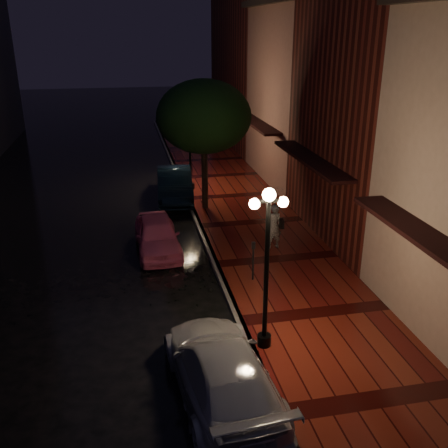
{
  "coord_description": "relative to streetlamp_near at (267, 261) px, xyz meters",
  "views": [
    {
      "loc": [
        -2.87,
        -15.62,
        7.9
      ],
      "look_at": [
        0.41,
        0.63,
        1.4
      ],
      "focal_mm": 40.0,
      "sensor_mm": 36.0,
      "label": 1
    }
  ],
  "objects": [
    {
      "name": "ground",
      "position": [
        -0.35,
        5.0,
        -2.6
      ],
      "size": [
        120.0,
        120.0,
        0.0
      ],
      "primitive_type": "plane",
      "color": "black",
      "rests_on": "ground"
    },
    {
      "name": "sidewalk",
      "position": [
        1.9,
        5.0,
        -2.53
      ],
      "size": [
        4.5,
        60.0,
        0.15
      ],
      "primitive_type": "cube",
      "color": "#450E0C",
      "rests_on": "ground"
    },
    {
      "name": "curb",
      "position": [
        -0.35,
        5.0,
        -2.53
      ],
      "size": [
        0.25,
        60.0,
        0.15
      ],
      "primitive_type": "cube",
      "color": "#595451",
      "rests_on": "ground"
    },
    {
      "name": "storefront_mid",
      "position": [
        6.65,
        7.0,
        2.9
      ],
      "size": [
        5.0,
        8.0,
        11.0
      ],
      "primitive_type": "cube",
      "color": "#511914",
      "rests_on": "ground"
    },
    {
      "name": "storefront_far",
      "position": [
        6.65,
        15.0,
        1.9
      ],
      "size": [
        5.0,
        8.0,
        9.0
      ],
      "primitive_type": "cube",
      "color": "#8C5951",
      "rests_on": "ground"
    },
    {
      "name": "storefront_extra",
      "position": [
        6.65,
        25.0,
        2.4
      ],
      "size": [
        5.0,
        12.0,
        10.0
      ],
      "primitive_type": "cube",
      "color": "#511914",
      "rests_on": "ground"
    },
    {
      "name": "streetlamp_near",
      "position": [
        0.0,
        0.0,
        0.0
      ],
      "size": [
        0.96,
        0.36,
        4.31
      ],
      "color": "black",
      "rests_on": "sidewalk"
    },
    {
      "name": "streetlamp_far",
      "position": [
        0.0,
        14.0,
        0.0
      ],
      "size": [
        0.96,
        0.36,
        4.31
      ],
      "color": "black",
      "rests_on": "sidewalk"
    },
    {
      "name": "street_tree",
      "position": [
        0.26,
        10.99,
        1.64
      ],
      "size": [
        4.16,
        4.16,
        5.8
      ],
      "color": "black",
      "rests_on": "sidewalk"
    },
    {
      "name": "pink_car",
      "position": [
        -2.26,
        6.85,
        -1.94
      ],
      "size": [
        1.67,
        3.94,
        1.33
      ],
      "primitive_type": "imported",
      "rotation": [
        0.0,
        0.0,
        0.03
      ],
      "color": "#DE5B87",
      "rests_on": "ground"
    },
    {
      "name": "navy_car",
      "position": [
        -0.95,
        12.87,
        -1.83
      ],
      "size": [
        1.96,
        4.78,
        1.54
      ],
      "primitive_type": "imported",
      "rotation": [
        0.0,
        0.0,
        -0.07
      ],
      "color": "black",
      "rests_on": "ground"
    },
    {
      "name": "silver_car",
      "position": [
        -1.44,
        -1.59,
        -1.88
      ],
      "size": [
        2.42,
        5.13,
        1.44
      ],
      "primitive_type": "imported",
      "rotation": [
        0.0,
        0.0,
        3.22
      ],
      "color": "#B9B9C1",
      "rests_on": "ground"
    },
    {
      "name": "woman_with_umbrella",
      "position": [
        2.04,
        6.01,
        -0.87
      ],
      "size": [
        1.0,
        1.02,
        2.4
      ],
      "rotation": [
        0.0,
        0.0,
        3.27
      ],
      "color": "silver",
      "rests_on": "sidewalk"
    },
    {
      "name": "parking_meter",
      "position": [
        0.63,
        3.63,
        -1.64
      ],
      "size": [
        0.14,
        0.12,
        1.34
      ],
      "rotation": [
        0.0,
        0.0,
        -0.2
      ],
      "color": "black",
      "rests_on": "sidewalk"
    }
  ]
}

